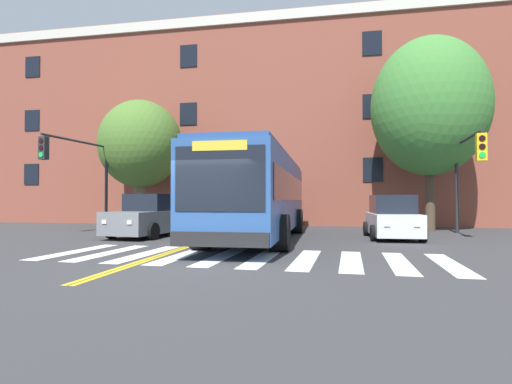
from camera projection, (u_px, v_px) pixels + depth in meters
ground_plane at (198, 262)px, 9.68m from camera, size 120.00×120.00×0.00m
crosswalk at (242, 257)px, 10.54m from camera, size 10.79×4.09×0.01m
lane_line_yellow_inner at (254, 224)px, 24.73m from camera, size 0.12×36.00×0.01m
lane_line_yellow_outer at (257, 224)px, 24.70m from camera, size 0.12×36.00×0.01m
city_bus at (260, 194)px, 15.64m from camera, size 3.02×12.34×3.21m
car_grey_near_lane at (153, 217)px, 16.82m from camera, size 2.53×4.93×1.76m
car_white_far_lane at (392, 218)px, 15.66m from camera, size 2.02×3.72×1.71m
car_black_behind_bus at (266, 207)px, 26.15m from camera, size 2.58×4.94×2.24m
traffic_light_near_corner at (467, 163)px, 16.52m from camera, size 0.59×4.27×4.58m
traffic_light_far_corner at (81, 164)px, 19.50m from camera, size 0.65×4.54×4.89m
street_tree_curbside_large at (429, 107)px, 19.61m from camera, size 7.87×7.86×9.51m
street_tree_curbside_small at (140, 145)px, 23.04m from camera, size 6.99×7.07×7.27m
building_facade at (285, 130)px, 28.39m from camera, size 41.62×9.31×13.02m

